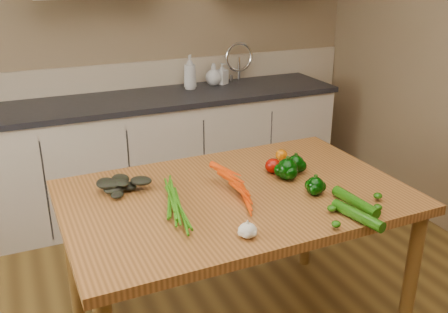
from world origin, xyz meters
name	(u,v)px	position (x,y,z in m)	size (l,w,h in m)	color
room	(252,139)	(0.00, 0.17, 1.25)	(4.04, 5.04, 2.64)	brown
counter_run	(158,152)	(0.21, 2.19, 0.46)	(2.84, 0.64, 1.14)	beige
table	(236,210)	(0.13, 0.58, 0.74)	(1.58, 1.03, 0.84)	#A4642F
soap_bottle_a	(190,72)	(0.53, 2.29, 1.03)	(0.10, 0.10, 0.26)	silver
soap_bottle_b	(222,74)	(0.82, 2.34, 0.98)	(0.08, 0.08, 0.17)	silver
soap_bottle_c	(214,74)	(0.75, 2.34, 0.98)	(0.13, 0.13, 0.17)	silver
carrot_bunch	(217,191)	(0.02, 0.55, 0.88)	(0.29, 0.22, 0.08)	#ED4105
leafy_greens	(123,180)	(-0.34, 0.80, 0.89)	(0.22, 0.20, 0.11)	black
garlic_bulb	(247,230)	(0.00, 0.20, 0.87)	(0.07, 0.07, 0.06)	white
pepper_a	(287,169)	(0.42, 0.61, 0.89)	(0.10, 0.10, 0.10)	black
pepper_b	(296,164)	(0.50, 0.66, 0.88)	(0.09, 0.09, 0.09)	black
pepper_c	(315,186)	(0.45, 0.41, 0.88)	(0.08, 0.08, 0.08)	black
tomato_a	(273,166)	(0.39, 0.71, 0.87)	(0.08, 0.08, 0.07)	#950C02
tomato_b	(281,155)	(0.52, 0.84, 0.87)	(0.06, 0.06, 0.06)	#BA5A04
tomato_c	(296,163)	(0.52, 0.70, 0.87)	(0.08, 0.08, 0.07)	#BA5A04
zucchini_a	(355,202)	(0.54, 0.24, 0.86)	(0.05, 0.05, 0.26)	#174C08
zucchini_b	(358,215)	(0.47, 0.13, 0.86)	(0.05, 0.05, 0.25)	#174C08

